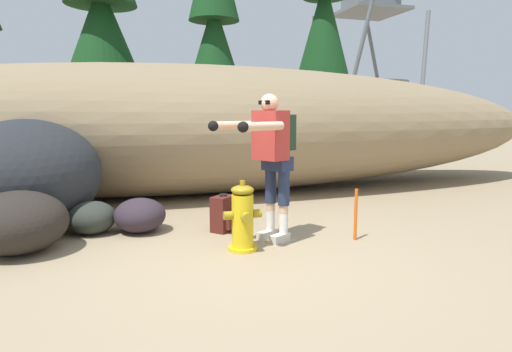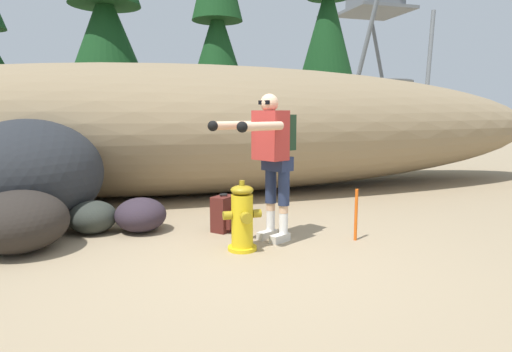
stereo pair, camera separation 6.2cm
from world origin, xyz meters
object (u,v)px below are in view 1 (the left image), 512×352
utility_worker (271,149)px  boulder_large (28,174)px  boulder_outlier (91,217)px  spare_backpack (224,214)px  survey_stake (356,215)px  boulder_mid (17,222)px  boulder_small (140,215)px  fire_hydrant (243,219)px

utility_worker → boulder_large: 3.10m
boulder_outlier → spare_backpack: bearing=-13.6°
spare_backpack → survey_stake: bearing=17.0°
boulder_large → boulder_mid: 1.10m
boulder_small → boulder_outlier: size_ratio=1.10×
boulder_small → survey_stake: bearing=-25.0°
survey_stake → boulder_large: bearing=155.3°
spare_backpack → boulder_small: bearing=-147.5°
utility_worker → spare_backpack: (-0.42, 0.57, -0.84)m
boulder_large → boulder_small: boulder_large is taller
fire_hydrant → boulder_small: fire_hydrant is taller
fire_hydrant → survey_stake: bearing=-1.2°
utility_worker → boulder_large: size_ratio=0.89×
boulder_outlier → fire_hydrant: bearing=-36.5°
boulder_small → survey_stake: size_ratio=1.07×
fire_hydrant → survey_stake: (1.34, -0.03, -0.05)m
spare_backpack → boulder_small: size_ratio=0.73×
utility_worker → survey_stake: (0.94, -0.25, -0.76)m
boulder_small → utility_worker: bearing=-31.0°
boulder_large → boulder_outlier: size_ratio=3.22×
spare_backpack → boulder_mid: boulder_mid is taller
spare_backpack → boulder_outlier: (-1.56, 0.38, -0.02)m
utility_worker → boulder_outlier: utility_worker is taller
boulder_large → boulder_outlier: boulder_large is taller
fire_hydrant → utility_worker: size_ratio=0.45×
fire_hydrant → spare_backpack: size_ratio=1.61×
utility_worker → spare_backpack: utility_worker is taller
fire_hydrant → boulder_outlier: fire_hydrant is taller
spare_backpack → boulder_small: spare_backpack is taller
spare_backpack → boulder_outlier: 1.60m
boulder_small → survey_stake: (2.36, -1.10, 0.09)m
boulder_mid → boulder_small: (1.26, 0.45, -0.12)m
spare_backpack → boulder_mid: bearing=-127.6°
utility_worker → boulder_large: (-2.73, 1.44, -0.36)m
fire_hydrant → boulder_mid: fire_hydrant is taller
fire_hydrant → utility_worker: utility_worker is taller
fire_hydrant → boulder_mid: bearing=164.6°
boulder_mid → survey_stake: (3.61, -0.65, -0.03)m
utility_worker → boulder_outlier: bearing=-54.3°
boulder_mid → survey_stake: 3.67m
fire_hydrant → boulder_large: boulder_large is taller
fire_hydrant → spare_backpack: (-0.02, 0.79, -0.13)m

